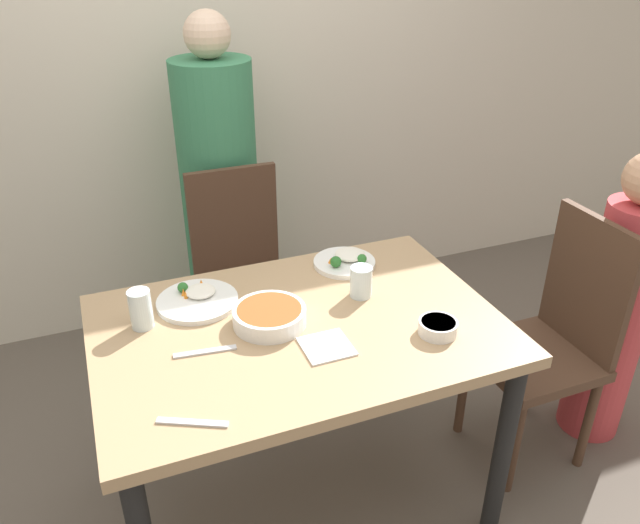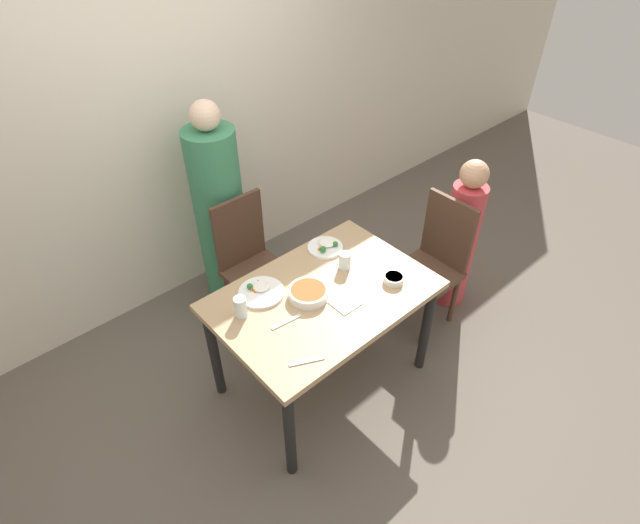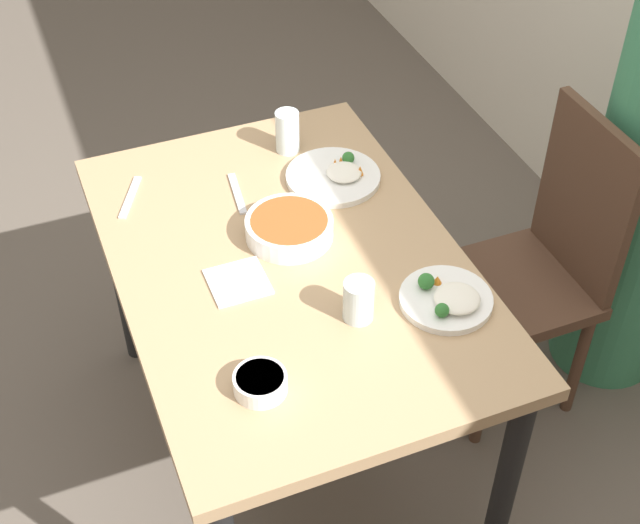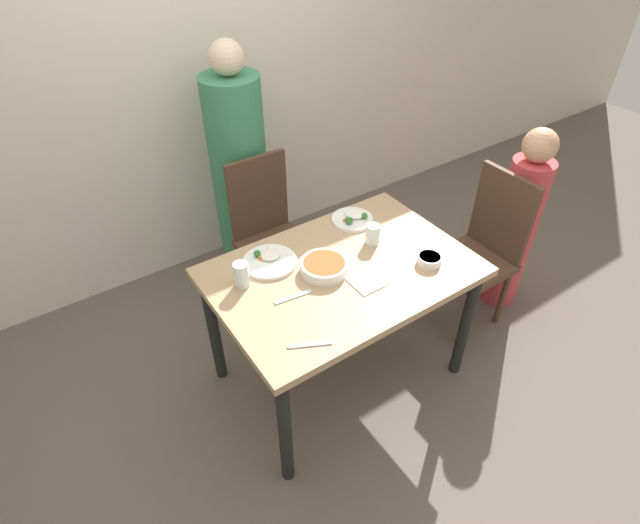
# 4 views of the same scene
# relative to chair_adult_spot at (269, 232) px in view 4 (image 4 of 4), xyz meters

# --- Properties ---
(ground_plane) EXTENTS (10.00, 10.00, 0.00)m
(ground_plane) POSITION_rel_chair_adult_spot_xyz_m (-0.02, -0.77, -0.52)
(ground_plane) COLOR #60564C
(wall_back) EXTENTS (10.00, 0.06, 2.70)m
(wall_back) POSITION_rel_chair_adult_spot_xyz_m (-0.02, 0.71, 0.83)
(wall_back) COLOR beige
(wall_back) RESTS_ON ground_plane
(dining_table) EXTENTS (1.23, 0.84, 0.77)m
(dining_table) POSITION_rel_chair_adult_spot_xyz_m (-0.02, -0.77, 0.15)
(dining_table) COLOR tan
(dining_table) RESTS_ON ground_plane
(chair_adult_spot) EXTENTS (0.40, 0.40, 0.97)m
(chair_adult_spot) POSITION_rel_chair_adult_spot_xyz_m (0.00, 0.00, 0.00)
(chair_adult_spot) COLOR #4C3323
(chair_adult_spot) RESTS_ON ground_plane
(chair_child_spot) EXTENTS (0.40, 0.40, 0.97)m
(chair_child_spot) POSITION_rel_chair_adult_spot_xyz_m (0.94, -0.84, 0.00)
(chair_child_spot) COLOR #4C3323
(chair_child_spot) RESTS_ON ground_plane
(person_adult) EXTENTS (0.34, 0.34, 1.56)m
(person_adult) POSITION_rel_chair_adult_spot_xyz_m (0.00, 0.34, 0.20)
(person_adult) COLOR #387F56
(person_adult) RESTS_ON ground_plane
(person_child) EXTENTS (0.24, 0.24, 1.19)m
(person_child) POSITION_rel_chair_adult_spot_xyz_m (1.22, -0.84, 0.04)
(person_child) COLOR #C63D42
(person_child) RESTS_ON ground_plane
(bowl_curry) EXTENTS (0.23, 0.23, 0.05)m
(bowl_curry) POSITION_rel_chair_adult_spot_xyz_m (-0.10, -0.73, 0.28)
(bowl_curry) COLOR white
(bowl_curry) RESTS_ON dining_table
(plate_rice_adult) EXTENTS (0.22, 0.22, 0.06)m
(plate_rice_adult) POSITION_rel_chair_adult_spot_xyz_m (0.26, -0.47, 0.27)
(plate_rice_adult) COLOR white
(plate_rice_adult) RESTS_ON dining_table
(plate_rice_child) EXTENTS (0.26, 0.26, 0.05)m
(plate_rice_child) POSITION_rel_chair_adult_spot_xyz_m (-0.28, -0.53, 0.26)
(plate_rice_child) COLOR white
(plate_rice_child) RESTS_ON dining_table
(bowl_rice_small) EXTENTS (0.12, 0.12, 0.04)m
(bowl_rice_small) POSITION_rel_chair_adult_spot_xyz_m (0.35, -0.97, 0.27)
(bowl_rice_small) COLOR white
(bowl_rice_small) RESTS_ON dining_table
(glass_water_tall) EXTENTS (0.07, 0.07, 0.11)m
(glass_water_tall) POSITION_rel_chair_adult_spot_xyz_m (0.23, -0.68, 0.30)
(glass_water_tall) COLOR silver
(glass_water_tall) RESTS_ON dining_table
(glass_water_short) EXTENTS (0.07, 0.07, 0.12)m
(glass_water_short) POSITION_rel_chair_adult_spot_xyz_m (-0.47, -0.60, 0.31)
(glass_water_short) COLOR silver
(glass_water_short) RESTS_ON dining_table
(napkin_folded) EXTENTS (0.14, 0.14, 0.01)m
(napkin_folded) POSITION_rel_chair_adult_spot_xyz_m (0.01, -0.91, 0.25)
(napkin_folded) COLOR white
(napkin_folded) RESTS_ON dining_table
(fork_steel) EXTENTS (0.18, 0.04, 0.01)m
(fork_steel) POSITION_rel_chair_adult_spot_xyz_m (-0.32, -0.80, 0.25)
(fork_steel) COLOR silver
(fork_steel) RESTS_ON dining_table
(spoon_steel) EXTENTS (0.17, 0.10, 0.01)m
(spoon_steel) POSITION_rel_chair_adult_spot_xyz_m (-0.41, -1.08, 0.25)
(spoon_steel) COLOR silver
(spoon_steel) RESTS_ON dining_table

